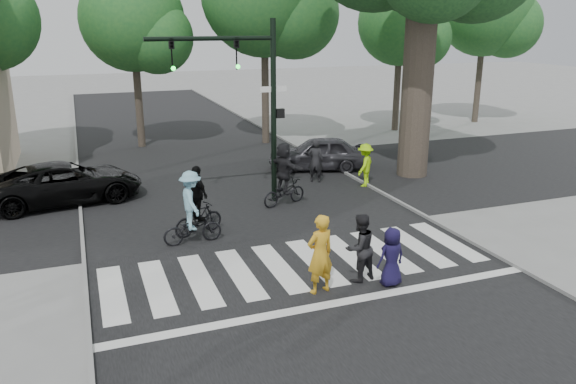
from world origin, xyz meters
name	(u,v)px	position (x,y,z in m)	size (l,w,h in m)	color
ground	(313,281)	(0.00, 0.00, 0.00)	(120.00, 120.00, 0.00)	gray
road_stem	(251,216)	(0.00, 5.00, 0.01)	(10.00, 70.00, 0.01)	black
road_cross	(227,190)	(0.00, 8.00, 0.01)	(70.00, 10.00, 0.01)	black
curb_left	(82,235)	(-5.05, 5.00, 0.05)	(0.10, 70.00, 0.10)	gray
curb_right	(390,197)	(5.05, 5.00, 0.05)	(0.10, 70.00, 0.10)	gray
crosswalk	(302,270)	(0.00, 0.66, 0.01)	(10.00, 3.85, 0.01)	silver
traffic_signal	(248,87)	(0.35, 6.20, 3.90)	(4.45, 0.29, 6.00)	black
bg_tree_2	(139,24)	(-1.76, 16.62, 5.78)	(5.04, 4.80, 8.40)	brown
bg_tree_4	(406,27)	(12.23, 16.12, 5.64)	(4.83, 4.60, 8.15)	brown
bg_tree_5	(491,13)	(18.27, 16.69, 6.36)	(5.67, 5.40, 9.30)	brown
pedestrian_woman	(320,254)	(-0.08, -0.57, 0.93)	(0.68, 0.44, 1.86)	gold
pedestrian_child	(391,257)	(1.61, -0.81, 0.70)	(0.69, 0.45, 1.41)	#161036
pedestrian_adult	(360,248)	(1.04, -0.33, 0.83)	(0.80, 0.63, 1.65)	black
cyclist_left	(192,213)	(-2.17, 3.36, 0.89)	(1.66, 1.09, 2.06)	black
cyclist_mid	(198,207)	(-1.88, 3.98, 0.84)	(1.61, 1.02, 2.04)	black
cyclist_right	(284,178)	(1.36, 5.67, 0.95)	(1.77, 1.64, 2.12)	black
car_suv	(66,183)	(-5.44, 8.54, 0.69)	(2.29, 4.97, 1.38)	black
car_grey	(318,153)	(4.30, 9.60, 0.69)	(1.62, 4.04, 1.38)	#302F35
bystander_hivis	(365,165)	(4.95, 6.73, 0.80)	(1.04, 0.60, 1.61)	#9DE60C
bystander_dark	(315,161)	(3.46, 7.90, 0.83)	(0.60, 0.40, 1.66)	black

